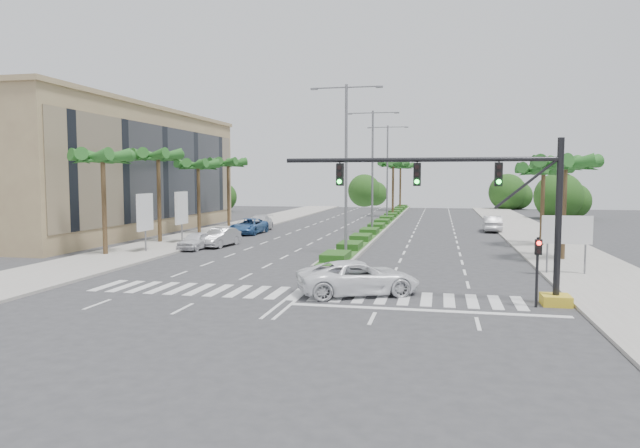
{
  "coord_description": "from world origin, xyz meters",
  "views": [
    {
      "loc": [
        6.52,
        -25.87,
        5.5
      ],
      "look_at": [
        0.17,
        4.24,
        3.0
      ],
      "focal_mm": 32.0,
      "sensor_mm": 36.0,
      "label": 1
    }
  ],
  "objects_px": {
    "car_crossing": "(358,278)",
    "car_parked_a": "(196,241)",
    "car_parked_c": "(249,226)",
    "car_right": "(492,224)",
    "car_parked_d": "(259,223)",
    "car_parked_b": "(220,237)"
  },
  "relations": [
    {
      "from": "car_crossing",
      "to": "car_parked_a",
      "type": "bearing_deg",
      "value": 20.87
    },
    {
      "from": "car_parked_a",
      "to": "car_crossing",
      "type": "distance_m",
      "value": 20.42
    },
    {
      "from": "car_parked_c",
      "to": "car_crossing",
      "type": "bearing_deg",
      "value": -59.54
    },
    {
      "from": "car_parked_a",
      "to": "car_right",
      "type": "distance_m",
      "value": 30.81
    },
    {
      "from": "car_parked_d",
      "to": "car_right",
      "type": "bearing_deg",
      "value": 4.98
    },
    {
      "from": "car_parked_a",
      "to": "car_crossing",
      "type": "height_order",
      "value": "car_crossing"
    },
    {
      "from": "car_parked_b",
      "to": "car_parked_d",
      "type": "distance_m",
      "value": 13.56
    },
    {
      "from": "car_parked_c",
      "to": "car_right",
      "type": "bearing_deg",
      "value": 19.18
    },
    {
      "from": "car_parked_c",
      "to": "car_crossing",
      "type": "relative_size",
      "value": 0.95
    },
    {
      "from": "car_parked_a",
      "to": "car_crossing",
      "type": "bearing_deg",
      "value": -40.82
    },
    {
      "from": "car_crossing",
      "to": "car_right",
      "type": "bearing_deg",
      "value": -39.62
    },
    {
      "from": "car_parked_c",
      "to": "car_parked_d",
      "type": "xyz_separation_m",
      "value": [
        0.0,
        3.27,
        0.03
      ]
    },
    {
      "from": "car_parked_b",
      "to": "car_crossing",
      "type": "bearing_deg",
      "value": -43.33
    },
    {
      "from": "car_right",
      "to": "car_parked_d",
      "type": "bearing_deg",
      "value": 11.2
    },
    {
      "from": "car_parked_a",
      "to": "car_crossing",
      "type": "relative_size",
      "value": 0.69
    },
    {
      "from": "car_crossing",
      "to": "car_parked_c",
      "type": "bearing_deg",
      "value": 3.91
    },
    {
      "from": "car_parked_a",
      "to": "car_parked_d",
      "type": "xyz_separation_m",
      "value": [
        0.0,
        15.65,
        0.12
      ]
    },
    {
      "from": "car_parked_b",
      "to": "car_crossing",
      "type": "distance_m",
      "value": 21.24
    },
    {
      "from": "car_parked_d",
      "to": "car_parked_c",
      "type": "bearing_deg",
      "value": -95.02
    },
    {
      "from": "car_parked_b",
      "to": "car_parked_c",
      "type": "xyz_separation_m",
      "value": [
        -1.11,
        10.24,
        0.02
      ]
    },
    {
      "from": "car_parked_a",
      "to": "car_parked_d",
      "type": "relative_size",
      "value": 0.73
    },
    {
      "from": "car_parked_b",
      "to": "car_parked_c",
      "type": "bearing_deg",
      "value": 103.39
    }
  ]
}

